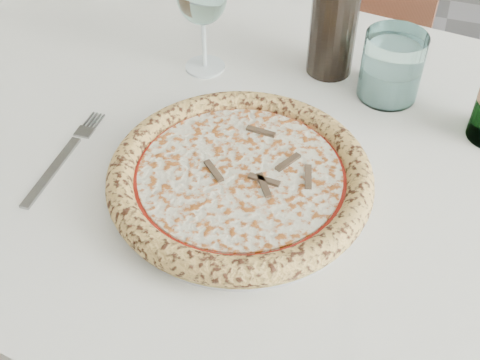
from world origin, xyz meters
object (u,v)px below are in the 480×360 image
(dining_table, at_px, (262,190))
(tumbler, at_px, (391,70))
(pizza, at_px, (240,176))
(chair_far, at_px, (345,28))
(plate, at_px, (240,186))

(dining_table, bearing_deg, tumbler, 49.75)
(tumbler, bearing_deg, pizza, -117.90)
(chair_far, height_order, tumbler, chair_far)
(dining_table, xyz_separation_m, pizza, (-0.00, -0.10, 0.12))
(chair_far, bearing_deg, plate, -89.15)
(pizza, relative_size, tumbler, 3.28)
(chair_far, relative_size, plate, 3.03)
(dining_table, bearing_deg, chair_far, 90.97)
(pizza, bearing_deg, chair_far, 90.85)
(plate, relative_size, tumbler, 3.06)
(chair_far, distance_m, tumbler, 0.64)
(chair_far, xyz_separation_m, pizza, (0.01, -0.83, 0.25))
(plate, bearing_deg, dining_table, 90.00)
(dining_table, height_order, tumbler, tumbler)
(pizza, height_order, tumbler, tumbler)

